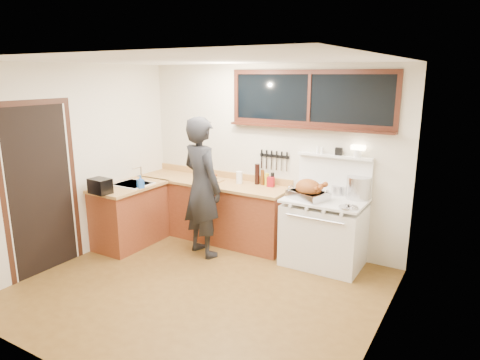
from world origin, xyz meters
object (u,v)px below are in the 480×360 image
Objects in this scene: man at (202,187)px; roast_turkey at (309,191)px; cutting_board at (209,178)px; vintage_stove at (324,230)px.

man reaches higher than roast_turkey.
roast_turkey reaches higher than cutting_board.
man is at bearing -161.45° from vintage_stove.
cutting_board is at bearing -179.95° from vintage_stove.
cutting_board is (-0.25, 0.53, -0.01)m from man.
vintage_stove reaches higher than cutting_board.
roast_turkey is (-0.20, -0.10, 0.54)m from vintage_stove.
cutting_board is (-1.82, -0.00, 0.49)m from vintage_stove.
roast_turkey is (1.63, -0.10, 0.05)m from cutting_board.
man is 1.44m from roast_turkey.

